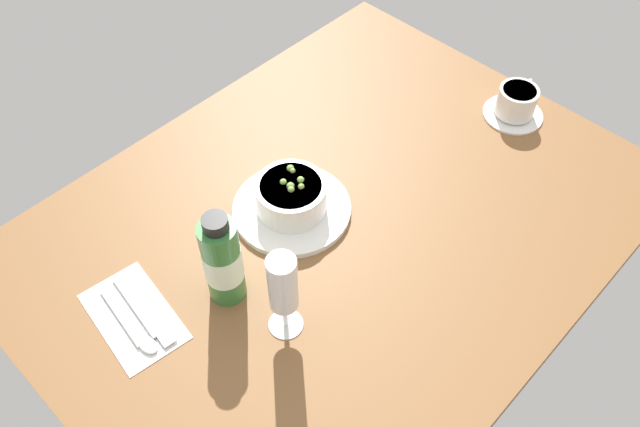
# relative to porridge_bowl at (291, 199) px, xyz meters

# --- Properties ---
(ground_plane) EXTENTS (1.10, 0.84, 0.03)m
(ground_plane) POSITION_rel_porridge_bowl_xyz_m (-0.04, 0.07, -0.05)
(ground_plane) COLOR brown
(porridge_bowl) EXTENTS (0.21, 0.21, 0.08)m
(porridge_bowl) POSITION_rel_porridge_bowl_xyz_m (0.00, 0.00, 0.00)
(porridge_bowl) COLOR white
(porridge_bowl) RESTS_ON ground_plane
(cutlery_setting) EXTENTS (0.14, 0.20, 0.01)m
(cutlery_setting) POSITION_rel_porridge_bowl_xyz_m (0.33, -0.02, -0.03)
(cutlery_setting) COLOR white
(cutlery_setting) RESTS_ON ground_plane
(coffee_cup) EXTENTS (0.13, 0.12, 0.07)m
(coffee_cup) POSITION_rel_porridge_bowl_xyz_m (-0.50, 0.14, -0.00)
(coffee_cup) COLOR white
(coffee_cup) RESTS_ON ground_plane
(wine_glass) EXTENTS (0.06, 0.06, 0.17)m
(wine_glass) POSITION_rel_porridge_bowl_xyz_m (0.17, 0.16, 0.08)
(wine_glass) COLOR white
(wine_glass) RESTS_ON ground_plane
(sauce_bottle_green) EXTENTS (0.06, 0.06, 0.19)m
(sauce_bottle_green) POSITION_rel_porridge_bowl_xyz_m (0.19, 0.05, 0.05)
(sauce_bottle_green) COLOR #337233
(sauce_bottle_green) RESTS_ON ground_plane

